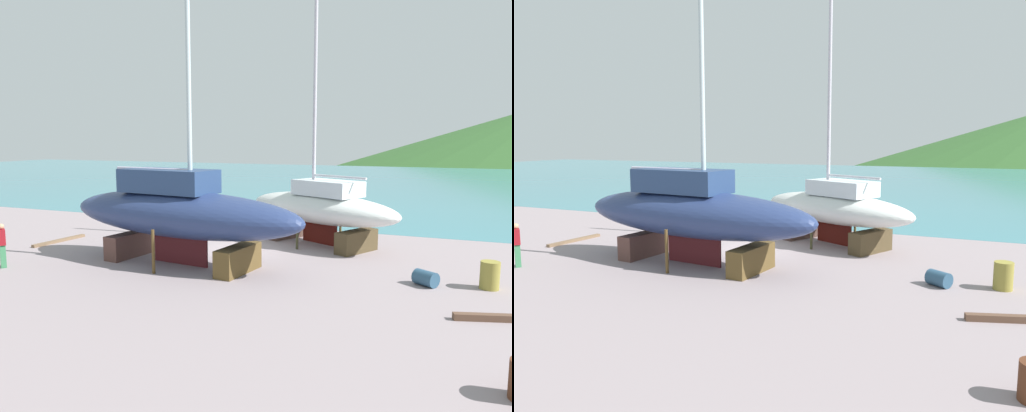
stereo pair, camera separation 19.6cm
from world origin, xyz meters
The scene contains 9 objects.
ground_plane centered at (0.00, -4.35, 0.00)m, with size 43.68×43.68×0.00m, color gray.
sea_water centered at (0.00, 38.77, 0.00)m, with size 165.00×64.42×0.01m, color teal.
sailboat_far_slipway centered at (-0.89, -2.85, 2.11)m, with size 10.99×4.15×17.50m.
sailboat_mid_port centered at (3.30, 2.85, 1.76)m, with size 8.92×6.25×11.91m.
worker centered at (-6.92, -5.97, 0.89)m, with size 0.50×0.46×1.72m.
barrel_rust_near centered at (10.37, -1.78, 0.47)m, with size 0.62×0.62×0.93m, color olive.
barrel_tar_black centered at (8.39, -2.22, 0.27)m, with size 0.53×0.53×0.77m, color #2B4D68.
timber_long_fore centered at (10.45, -4.94, 0.10)m, with size 2.32×0.23×0.19m, color brown.
timber_short_cross centered at (-8.50, -1.45, 0.06)m, with size 3.01×0.22×0.13m, color brown.
Camera 1 is at (9.42, -19.58, 4.97)m, focal length 34.97 mm.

